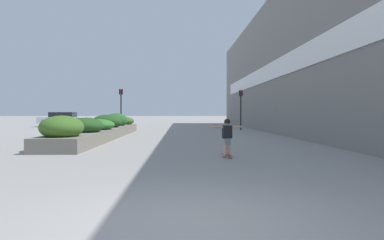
# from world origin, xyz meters

# --- Properties ---
(ground_plane) EXTENTS (300.00, 300.00, 0.00)m
(ground_plane) POSITION_xyz_m (0.00, 0.00, 0.00)
(ground_plane) COLOR gray
(building_wall_right) EXTENTS (0.67, 44.97, 9.68)m
(building_wall_right) POSITION_xyz_m (6.54, 19.87, 4.84)
(building_wall_right) COLOR gray
(building_wall_right) RESTS_ON ground_plane
(planter_box) EXTENTS (1.88, 15.67, 1.41)m
(planter_box) POSITION_xyz_m (-4.49, 14.83, 0.54)
(planter_box) COLOR slate
(planter_box) RESTS_ON ground_plane
(skateboard) EXTENTS (0.33, 0.63, 0.09)m
(skateboard) POSITION_xyz_m (1.40, 6.30, 0.07)
(skateboard) COLOR maroon
(skateboard) RESTS_ON ground_plane
(skateboarder) EXTENTS (1.05, 0.36, 1.15)m
(skateboarder) POSITION_xyz_m (1.40, 6.30, 0.79)
(skateboarder) COLOR tan
(skateboarder) RESTS_ON skateboard
(car_leftmost) EXTENTS (4.16, 2.06, 1.49)m
(car_leftmost) POSITION_xyz_m (12.64, 30.64, 0.79)
(car_leftmost) COLOR #BCBCC1
(car_leftmost) RESTS_ON ground_plane
(car_center_left) EXTENTS (4.28, 2.07, 1.49)m
(car_center_left) POSITION_xyz_m (-12.23, 30.89, 0.80)
(car_center_left) COLOR silver
(car_center_left) RESTS_ON ground_plane
(traffic_light_left) EXTENTS (0.28, 0.30, 3.38)m
(traffic_light_left) POSITION_xyz_m (-4.97, 23.81, 2.31)
(traffic_light_left) COLOR black
(traffic_light_left) RESTS_ON ground_plane
(traffic_light_right) EXTENTS (0.28, 0.30, 3.27)m
(traffic_light_right) POSITION_xyz_m (4.86, 23.38, 2.24)
(traffic_light_right) COLOR black
(traffic_light_right) RESTS_ON ground_plane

